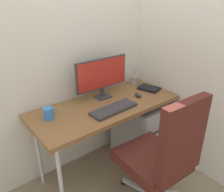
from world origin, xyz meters
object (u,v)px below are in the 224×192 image
(keyboard, at_px, (114,109))
(pen_holder, at_px, (134,80))
(filing_cabinet, at_px, (140,129))
(monitor, at_px, (102,75))
(mouse, at_px, (138,95))
(office_chair, at_px, (162,155))
(coffee_mug, at_px, (48,113))
(notebook, at_px, (149,88))

(keyboard, distance_m, pen_holder, 0.68)
(filing_cabinet, relative_size, monitor, 1.12)
(monitor, xyz_separation_m, mouse, (0.28, -0.22, -0.22))
(monitor, bearing_deg, mouse, -37.64)
(office_chair, height_order, mouse, office_chair)
(filing_cabinet, xyz_separation_m, coffee_mug, (-0.96, 0.13, 0.48))
(office_chair, height_order, keyboard, office_chair)
(pen_holder, bearing_deg, coffee_mug, -173.38)
(office_chair, relative_size, notebook, 4.99)
(filing_cabinet, xyz_separation_m, mouse, (-0.08, -0.02, 0.45))
(monitor, distance_m, keyboard, 0.37)
(notebook, bearing_deg, office_chair, -145.56)
(coffee_mug, bearing_deg, filing_cabinet, -7.52)
(pen_holder, relative_size, notebook, 0.81)
(mouse, bearing_deg, keyboard, -163.36)
(filing_cabinet, height_order, keyboard, keyboard)
(office_chair, height_order, coffee_mug, office_chair)
(keyboard, height_order, mouse, mouse)
(keyboard, bearing_deg, notebook, 12.40)
(mouse, height_order, notebook, mouse)
(filing_cabinet, distance_m, coffee_mug, 1.08)
(monitor, distance_m, pen_holder, 0.53)
(mouse, relative_size, pen_holder, 0.49)
(keyboard, bearing_deg, filing_cabinet, 11.85)
(keyboard, xyz_separation_m, notebook, (0.59, 0.13, -0.00))
(filing_cabinet, height_order, notebook, notebook)
(monitor, bearing_deg, pen_holder, 6.74)
(monitor, distance_m, notebook, 0.58)
(filing_cabinet, xyz_separation_m, pen_holder, (0.13, 0.25, 0.48))
(mouse, xyz_separation_m, notebook, (0.22, 0.06, -0.01))
(pen_holder, bearing_deg, office_chair, -121.24)
(keyboard, relative_size, coffee_mug, 3.90)
(office_chair, relative_size, pen_holder, 6.16)
(monitor, xyz_separation_m, pen_holder, (0.50, 0.06, -0.19))
(keyboard, bearing_deg, coffee_mug, 156.70)
(mouse, bearing_deg, pen_holder, 58.52)
(pen_holder, bearing_deg, mouse, -127.33)
(mouse, height_order, pen_holder, pen_holder)
(mouse, xyz_separation_m, coffee_mug, (-0.88, 0.15, 0.03))
(mouse, relative_size, notebook, 0.40)
(monitor, xyz_separation_m, coffee_mug, (-0.60, -0.07, -0.18))
(monitor, distance_m, coffee_mug, 0.63)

